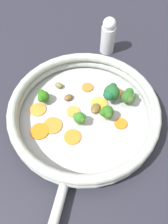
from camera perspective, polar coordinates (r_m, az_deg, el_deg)
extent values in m
plane|color=black|center=(0.57, 0.00, -1.57)|extent=(4.00, 4.00, 0.00)
cylinder|color=#939699|center=(0.56, 0.00, -1.21)|extent=(0.35, 0.35, 0.01)
torus|color=#949D96|center=(0.55, 0.00, -0.20)|extent=(0.37, 0.37, 0.02)
torus|color=#949D96|center=(0.53, 0.00, 1.14)|extent=(0.37, 0.37, 0.02)
sphere|color=#939A9A|center=(0.50, -10.02, -14.85)|extent=(0.01, 0.01, 0.01)
sphere|color=#96919B|center=(0.49, 1.30, -17.56)|extent=(0.01, 0.01, 0.01)
cylinder|color=orange|center=(0.60, 7.70, 5.12)|extent=(0.06, 0.06, 0.01)
cylinder|color=orange|center=(0.53, -3.04, -6.54)|extent=(0.04, 0.04, 0.00)
cylinder|color=orange|center=(0.58, -11.90, 0.65)|extent=(0.06, 0.06, 0.00)
cylinder|color=orange|center=(0.55, 9.57, -2.98)|extent=(0.04, 0.04, 0.00)
cylinder|color=orange|center=(0.56, -2.87, 0.12)|extent=(0.05, 0.05, 0.00)
cylinder|color=orange|center=(0.56, 5.93, 0.18)|extent=(0.04, 0.04, 0.01)
cylinder|color=orange|center=(0.61, 0.91, 6.46)|extent=(0.04, 0.04, 0.00)
cylinder|color=orange|center=(0.55, -8.19, -3.52)|extent=(0.06, 0.06, 0.00)
cylinder|color=orange|center=(0.58, 3.93, 2.10)|extent=(0.06, 0.06, 0.00)
cylinder|color=#D66111|center=(0.54, -11.51, -4.94)|extent=(0.06, 0.06, 0.00)
cylinder|color=olive|center=(0.59, -10.29, 3.12)|extent=(0.01, 0.01, 0.01)
sphere|color=#235710|center=(0.57, -10.51, 3.97)|extent=(0.03, 0.03, 0.03)
sphere|color=#20611A|center=(0.57, -11.04, 3.41)|extent=(0.02, 0.02, 0.02)
sphere|color=#245A0F|center=(0.56, -11.16, 3.58)|extent=(0.02, 0.02, 0.02)
sphere|color=#1E5A07|center=(0.58, -11.08, 5.00)|extent=(0.02, 0.02, 0.02)
cylinder|color=#70995F|center=(0.54, -1.16, -2.44)|extent=(0.01, 0.01, 0.02)
sphere|color=#2A621E|center=(0.52, -1.20, -1.50)|extent=(0.03, 0.03, 0.03)
sphere|color=#2F6414|center=(0.52, -0.43, -2.04)|extent=(0.01, 0.01, 0.01)
sphere|color=#2A6719|center=(0.52, -0.13, -1.16)|extent=(0.01, 0.01, 0.01)
sphere|color=#326624|center=(0.52, -2.18, -0.95)|extent=(0.01, 0.01, 0.01)
cylinder|color=#87B169|center=(0.58, 7.05, 3.80)|extent=(0.01, 0.01, 0.02)
sphere|color=#194922|center=(0.56, 7.27, 5.08)|extent=(0.04, 0.04, 0.04)
sphere|color=#14472C|center=(0.55, 6.35, 4.47)|extent=(0.03, 0.03, 0.03)
sphere|color=#154222|center=(0.57, 7.61, 6.58)|extent=(0.02, 0.02, 0.02)
sphere|color=#164A1D|center=(0.56, 6.14, 4.56)|extent=(0.02, 0.02, 0.02)
cylinder|color=#609645|center=(0.55, 5.95, -1.08)|extent=(0.01, 0.01, 0.02)
sphere|color=#235618|center=(0.53, 6.13, 0.02)|extent=(0.03, 0.03, 0.03)
sphere|color=#245513|center=(0.52, 5.06, -0.16)|extent=(0.02, 0.02, 0.02)
sphere|color=#2B5019|center=(0.52, 6.53, -0.78)|extent=(0.02, 0.02, 0.02)
cylinder|color=#7B9B4F|center=(0.58, 11.07, 2.91)|extent=(0.01, 0.01, 0.01)
sphere|color=#254B1D|center=(0.57, 11.34, 3.88)|extent=(0.04, 0.04, 0.04)
sphere|color=#1E5315|center=(0.58, 11.76, 5.10)|extent=(0.02, 0.02, 0.02)
sphere|color=#254C1C|center=(0.57, 12.68, 4.06)|extent=(0.02, 0.02, 0.02)
sphere|color=#2E451F|center=(0.56, 12.08, 3.21)|extent=(0.02, 0.02, 0.02)
ellipsoid|color=brown|center=(0.58, -4.10, 3.81)|extent=(0.02, 0.03, 0.01)
ellipsoid|color=brown|center=(0.61, -6.54, 6.91)|extent=(0.03, 0.03, 0.01)
ellipsoid|color=brown|center=(0.56, 3.12, 0.91)|extent=(0.04, 0.04, 0.01)
cylinder|color=silver|center=(0.71, 6.21, 18.28)|extent=(0.04, 0.04, 0.09)
sphere|color=silver|center=(0.68, 6.66, 21.89)|extent=(0.04, 0.04, 0.04)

